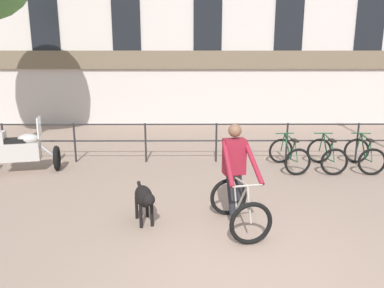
{
  "coord_description": "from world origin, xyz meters",
  "views": [
    {
      "loc": [
        -0.71,
        -4.45,
        2.8
      ],
      "look_at": [
        -0.66,
        2.86,
        1.05
      ],
      "focal_mm": 35.0,
      "sensor_mm": 36.0,
      "label": 1
    }
  ],
  "objects_px": {
    "parked_motorcycle": "(20,150)",
    "parked_bicycle_near_lamp": "(289,155)",
    "parked_bicycle_mid_right": "(364,155)",
    "dog": "(144,198)",
    "parked_bicycle_mid_left": "(327,155)",
    "cyclist_with_bike": "(237,182)"
  },
  "relations": [
    {
      "from": "parked_bicycle_mid_left",
      "to": "parked_bicycle_mid_right",
      "type": "xyz_separation_m",
      "value": [
        0.94,
        0.0,
        0.0
      ]
    },
    {
      "from": "parked_bicycle_near_lamp",
      "to": "parked_bicycle_mid_right",
      "type": "height_order",
      "value": "same"
    },
    {
      "from": "cyclist_with_bike",
      "to": "parked_bicycle_mid_left",
      "type": "xyz_separation_m",
      "value": [
        2.65,
        3.16,
        -0.41
      ]
    },
    {
      "from": "parked_bicycle_near_lamp",
      "to": "parked_bicycle_mid_left",
      "type": "distance_m",
      "value": 0.94
    },
    {
      "from": "parked_motorcycle",
      "to": "parked_bicycle_mid_left",
      "type": "distance_m",
      "value": 7.53
    },
    {
      "from": "parked_motorcycle",
      "to": "parked_bicycle_mid_right",
      "type": "distance_m",
      "value": 8.47
    },
    {
      "from": "parked_bicycle_mid_left",
      "to": "parked_bicycle_mid_right",
      "type": "distance_m",
      "value": 0.94
    },
    {
      "from": "dog",
      "to": "parked_bicycle_near_lamp",
      "type": "relative_size",
      "value": 0.84
    },
    {
      "from": "cyclist_with_bike",
      "to": "parked_motorcycle",
      "type": "xyz_separation_m",
      "value": [
        -4.88,
        2.92,
        -0.2
      ]
    },
    {
      "from": "dog",
      "to": "parked_bicycle_mid_right",
      "type": "bearing_deg",
      "value": 13.05
    },
    {
      "from": "dog",
      "to": "parked_bicycle_mid_left",
      "type": "xyz_separation_m",
      "value": [
        4.18,
        3.12,
        -0.11
      ]
    },
    {
      "from": "dog",
      "to": "parked_bicycle_mid_right",
      "type": "xyz_separation_m",
      "value": [
        5.12,
        3.12,
        -0.11
      ]
    },
    {
      "from": "parked_motorcycle",
      "to": "parked_bicycle_mid_right",
      "type": "relative_size",
      "value": 1.59
    },
    {
      "from": "parked_bicycle_near_lamp",
      "to": "parked_bicycle_mid_right",
      "type": "distance_m",
      "value": 1.88
    },
    {
      "from": "cyclist_with_bike",
      "to": "parked_motorcycle",
      "type": "relative_size",
      "value": 0.92
    },
    {
      "from": "parked_bicycle_mid_right",
      "to": "parked_motorcycle",
      "type": "bearing_deg",
      "value": 6.51
    },
    {
      "from": "dog",
      "to": "parked_bicycle_near_lamp",
      "type": "bearing_deg",
      "value": 25.61
    },
    {
      "from": "parked_motorcycle",
      "to": "dog",
      "type": "bearing_deg",
      "value": -142.95
    },
    {
      "from": "parked_motorcycle",
      "to": "parked_bicycle_near_lamp",
      "type": "relative_size",
      "value": 1.55
    },
    {
      "from": "cyclist_with_bike",
      "to": "dog",
      "type": "relative_size",
      "value": 1.7
    },
    {
      "from": "parked_bicycle_mid_right",
      "to": "parked_bicycle_mid_left",
      "type": "bearing_deg",
      "value": 4.87
    },
    {
      "from": "dog",
      "to": "parked_bicycle_mid_left",
      "type": "relative_size",
      "value": 0.9
    }
  ]
}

